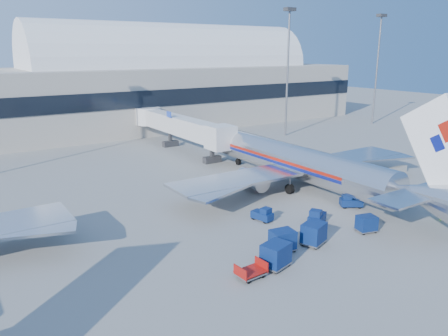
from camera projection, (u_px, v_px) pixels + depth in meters
ground at (256, 217)px, 41.58m from camera, size 260.00×260.00×0.00m
terminal at (3, 96)px, 77.42m from camera, size 170.00×28.15×21.00m
airliner_main at (302, 163)px, 49.78m from camera, size 32.00×37.26×12.07m
jetbridge_near at (176, 125)px, 69.41m from camera, size 4.40×27.50×6.25m
mast_east at (288, 54)px, 77.88m from camera, size 2.00×1.20×22.60m
mast_far_east at (378, 53)px, 91.21m from camera, size 2.00×1.20×22.60m
barrier_near at (364, 178)px, 52.67m from camera, size 3.00×0.55×0.90m
barrier_mid at (382, 174)px, 54.43m from camera, size 3.00×0.55×0.90m
barrier_far at (398, 170)px, 56.19m from camera, size 3.00×0.55×0.90m
tug_lead at (317, 217)px, 39.64m from camera, size 2.57×2.11×1.50m
tug_right at (350, 201)px, 44.03m from camera, size 2.42×2.11×1.42m
tug_left at (263, 214)px, 40.53m from camera, size 1.44×2.20×1.32m
cart_train_a at (314, 233)px, 35.48m from camera, size 2.48×2.18×1.82m
cart_train_b at (283, 240)px, 34.30m from camera, size 2.14×1.76×1.71m
cart_train_c at (276, 255)px, 31.69m from camera, size 2.47×2.12×1.86m
cart_solo_near at (367, 223)px, 37.96m from camera, size 1.93×1.65×1.47m
cart_solo_far at (400, 197)px, 44.40m from camera, size 2.42×2.17×1.75m
cart_open_red at (251, 272)px, 30.37m from camera, size 2.11×1.54×0.54m
ramp_worker at (443, 211)px, 40.45m from camera, size 0.75×0.81×1.85m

